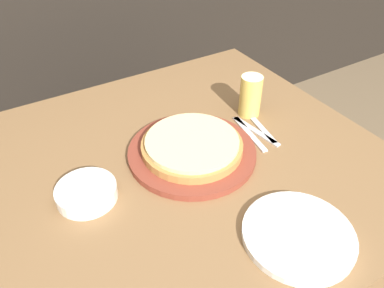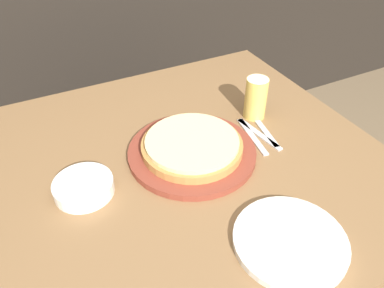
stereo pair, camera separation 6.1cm
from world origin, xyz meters
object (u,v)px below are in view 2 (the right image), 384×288
at_px(fork, 253,137).
at_px(spoon, 266,133).
at_px(pizza_on_board, 192,148).
at_px(beer_glass, 256,96).
at_px(dinner_plate, 290,241).
at_px(side_bowl, 84,188).
at_px(dinner_knife, 260,135).

bearing_deg(fork, spoon, 0.00).
distance_m(pizza_on_board, beer_glass, 0.29).
height_order(pizza_on_board, dinner_plate, pizza_on_board).
height_order(fork, spoon, same).
height_order(side_bowl, spoon, side_bowl).
bearing_deg(beer_glass, dinner_plate, -115.09).
xyz_separation_m(beer_glass, dinner_knife, (-0.04, -0.10, -0.07)).
relative_size(beer_glass, dinner_plate, 0.53).
distance_m(pizza_on_board, dinner_knife, 0.23).
bearing_deg(pizza_on_board, spoon, -2.84).
height_order(pizza_on_board, side_bowl, pizza_on_board).
bearing_deg(pizza_on_board, side_bowl, -178.04).
relative_size(pizza_on_board, beer_glass, 2.69).
xyz_separation_m(beer_glass, side_bowl, (-0.59, -0.10, -0.06)).
bearing_deg(dinner_plate, dinner_knife, 64.64).
relative_size(dinner_plate, dinner_knife, 1.36).
relative_size(fork, dinner_knife, 1.00).
relative_size(beer_glass, fork, 0.72).
bearing_deg(side_bowl, dinner_plate, -44.47).
xyz_separation_m(dinner_plate, dinner_knife, (0.17, 0.36, -0.01)).
bearing_deg(fork, side_bowl, 179.80).
bearing_deg(side_bowl, beer_glass, 9.38).
relative_size(pizza_on_board, dinner_plate, 1.43).
xyz_separation_m(beer_glass, dinner_plate, (-0.22, -0.46, -0.07)).
height_order(beer_glass, dinner_plate, beer_glass).
xyz_separation_m(side_bowl, dinner_knife, (0.54, -0.00, -0.02)).
relative_size(dinner_plate, side_bowl, 1.67).
bearing_deg(side_bowl, pizza_on_board, 1.96).
bearing_deg(pizza_on_board, fork, -3.54).
distance_m(side_bowl, spoon, 0.57).
distance_m(pizza_on_board, side_bowl, 0.32).
distance_m(dinner_plate, side_bowl, 0.52).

